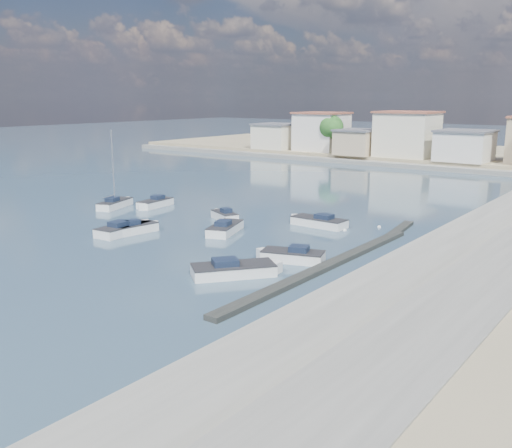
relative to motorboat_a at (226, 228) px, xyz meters
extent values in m
plane|color=#293E52|center=(6.30, 25.76, -0.38)|extent=(400.00, 400.00, 0.00)
cube|color=slate|center=(24.80, -1.24, 0.52)|extent=(5.00, 90.00, 1.80)
cube|color=slate|center=(20.45, -1.24, 0.52)|extent=(4.17, 90.00, 2.86)
cube|color=slate|center=(20.30, -10.24, 0.02)|extent=(5.31, 3.50, 1.94)
cube|color=black|center=(13.30, -4.24, -0.20)|extent=(1.00, 26.00, 0.35)
cube|color=black|center=(12.80, 9.76, -0.23)|extent=(2.00, 8.05, 0.30)
cube|color=gray|center=(6.30, 77.76, 0.32)|extent=(160.00, 40.00, 1.40)
cube|color=slate|center=(6.30, 56.76, 0.02)|extent=(160.00, 2.50, 0.80)
cube|color=beige|center=(-37.70, 61.76, 3.52)|extent=(8.00, 8.00, 5.00)
cube|color=#595960|center=(-37.70, 61.76, 6.20)|extent=(8.48, 8.48, 0.35)
cube|color=silver|center=(-27.70, 63.76, 4.77)|extent=(9.00, 9.00, 7.50)
cube|color=#99513D|center=(-27.70, 63.76, 8.70)|extent=(9.54, 9.54, 0.35)
cube|color=tan|center=(-17.70, 60.76, 3.27)|extent=(7.00, 8.00, 4.50)
cube|color=#595960|center=(-17.70, 60.76, 5.70)|extent=(7.42, 8.48, 0.35)
cube|color=beige|center=(-8.70, 62.76, 5.02)|extent=(10.00, 9.00, 8.00)
cube|color=#99513D|center=(-8.70, 62.76, 9.20)|extent=(10.60, 9.54, 0.35)
cube|color=silver|center=(2.30, 61.76, 3.52)|extent=(8.50, 8.50, 5.00)
cube|color=#595960|center=(2.30, 61.76, 6.20)|extent=(9.01, 9.01, 0.35)
cylinder|color=#38281E|center=(-23.70, 60.76, 2.71)|extent=(0.44, 0.44, 3.38)
sphere|color=#1B4115|center=(-23.70, 60.76, 6.05)|extent=(4.80, 4.80, 4.80)
sphere|color=#1B4115|center=(-22.80, 60.16, 5.82)|extent=(3.60, 3.60, 3.60)
sphere|color=#1B4115|center=(-24.45, 61.21, 6.20)|extent=(3.30, 3.30, 3.30)
cylinder|color=#38281E|center=(-5.70, 63.76, 2.48)|extent=(0.44, 0.44, 2.93)
sphere|color=#1B4115|center=(-5.70, 63.76, 5.38)|extent=(4.16, 4.16, 4.16)
sphere|color=#1B4115|center=(-4.92, 63.24, 5.18)|extent=(3.12, 3.12, 3.12)
sphere|color=#1B4115|center=(-6.35, 64.15, 5.51)|extent=(2.86, 2.86, 2.86)
cube|color=white|center=(0.09, -0.26, -0.08)|extent=(3.55, 5.38, 1.00)
cube|color=white|center=(-0.64, 1.77, -0.08)|extent=(1.84, 1.84, 1.00)
cube|color=#262628|center=(0.09, -0.26, 0.42)|extent=(3.59, 5.39, 0.08)
cube|color=#182338|center=(0.26, -0.73, 0.66)|extent=(1.66, 1.83, 0.48)
cube|color=white|center=(-6.52, -5.19, -0.08)|extent=(2.14, 4.10, 1.00)
cube|color=white|center=(-6.27, -3.54, -0.08)|extent=(1.57, 1.57, 1.00)
cube|color=#262628|center=(-6.52, -5.19, 0.42)|extent=(2.17, 4.11, 0.08)
cube|color=#182338|center=(-6.57, -5.58, 0.66)|extent=(1.14, 1.30, 0.48)
cube|color=white|center=(5.62, 7.43, -0.08)|extent=(5.44, 2.14, 1.00)
cube|color=white|center=(3.28, 7.47, -0.08)|extent=(2.06, 2.06, 1.00)
cube|color=#262628|center=(5.62, 7.43, 0.42)|extent=(5.45, 2.18, 0.08)
cube|color=#182338|center=(6.16, 7.42, 0.66)|extent=(1.64, 1.30, 0.48)
cube|color=white|center=(10.30, -4.29, -0.08)|extent=(5.09, 3.37, 1.00)
cube|color=white|center=(8.39, -4.94, -0.08)|extent=(1.83, 1.83, 1.00)
cube|color=#262628|center=(10.30, -4.29, 0.42)|extent=(5.11, 3.40, 0.08)
cube|color=#182338|center=(10.74, -4.13, 0.66)|extent=(1.73, 1.59, 0.48)
cube|color=white|center=(-7.19, -6.21, -0.08)|extent=(2.57, 5.54, 1.00)
cube|color=white|center=(-7.37, -3.91, -0.08)|extent=(2.13, 2.13, 1.00)
cube|color=#262628|center=(-7.19, -6.21, 0.42)|extent=(2.61, 5.55, 0.08)
cube|color=#182338|center=(-7.14, -6.75, 0.66)|extent=(1.45, 1.72, 0.48)
cube|color=white|center=(-3.65, 4.10, -0.08)|extent=(3.96, 2.88, 1.00)
cube|color=white|center=(-5.08, 4.76, -0.08)|extent=(1.34, 1.34, 1.00)
cube|color=#262628|center=(-3.65, 4.10, 0.42)|extent=(3.97, 2.91, 0.08)
cube|color=#182338|center=(-3.32, 3.94, 0.66)|extent=(1.39, 1.29, 0.48)
cube|color=white|center=(-14.61, 4.73, -0.08)|extent=(2.23, 4.74, 1.00)
cube|color=white|center=(-14.39, 2.76, -0.08)|extent=(1.72, 1.72, 1.00)
cube|color=#262628|center=(-14.61, 4.73, 0.42)|extent=(2.26, 4.74, 0.08)
cube|color=#182338|center=(-14.66, 5.18, 0.66)|extent=(1.22, 1.48, 0.48)
cube|color=white|center=(8.93, -9.83, -0.08)|extent=(5.41, 5.99, 1.00)
cube|color=white|center=(10.49, -7.87, -0.08)|extent=(1.79, 1.79, 1.00)
cube|color=#262628|center=(8.93, -9.83, 0.42)|extent=(5.44, 6.02, 0.08)
cube|color=#182338|center=(8.57, -10.29, 0.66)|extent=(2.20, 2.25, 0.48)
cube|color=white|center=(-17.87, 1.57, -0.08)|extent=(3.27, 5.39, 1.00)
cube|color=white|center=(-18.60, 3.70, -0.08)|extent=(1.61, 1.61, 1.00)
cube|color=#262628|center=(-17.87, 1.57, 0.42)|extent=(3.30, 5.40, 0.08)
cube|color=#182338|center=(-17.71, 1.09, 0.66)|extent=(1.50, 1.79, 0.48)
cylinder|color=silver|center=(-17.87, 1.57, 4.42)|extent=(0.12, 0.12, 8.00)
cylinder|color=silver|center=(-17.48, 0.44, 1.12)|extent=(0.85, 2.30, 0.08)
sphere|color=white|center=(9.25, -10.06, -0.33)|extent=(0.35, 0.35, 0.35)
sphere|color=white|center=(18.08, -0.36, -0.33)|extent=(0.35, 0.35, 0.35)
sphere|color=white|center=(15.84, -18.71, -0.33)|extent=(0.35, 0.35, 0.35)
sphere|color=white|center=(8.61, 7.12, -0.33)|extent=(0.35, 0.35, 0.35)
sphere|color=white|center=(10.58, 10.38, -0.33)|extent=(0.35, 0.35, 0.35)
sphere|color=white|center=(12.00, 11.85, -0.33)|extent=(0.35, 0.35, 0.35)
camera|label=1|loc=(33.48, -39.62, 12.03)|focal=40.00mm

